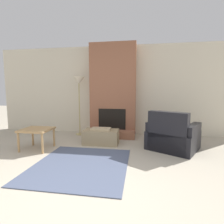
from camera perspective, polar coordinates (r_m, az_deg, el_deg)
name	(u,v)px	position (r m, az deg, el deg)	size (l,w,h in m)	color
ground_plane	(76,195)	(2.43, -11.77, -25.01)	(24.00, 24.00, 0.00)	#B2A893
wall_back	(114,90)	(5.28, 0.78, 7.05)	(7.29, 0.06, 2.60)	beige
fireplace	(113,93)	(5.02, 0.34, 6.30)	(1.29, 0.71, 2.60)	#935B42
ottoman	(101,137)	(4.29, -3.60, -7.99)	(0.84, 0.45, 0.40)	#998460
armchair	(172,137)	(4.06, 18.95, -7.83)	(1.27, 1.23, 0.86)	black
side_table	(37,131)	(4.19, -23.36, -5.85)	(0.62, 0.57, 0.46)	tan
floor_lamp_left	(79,84)	(5.18, -10.77, 8.96)	(0.35, 0.35, 1.69)	tan
area_rug	(81,164)	(3.22, -10.07, -16.52)	(1.60, 1.74, 0.01)	#4C5670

